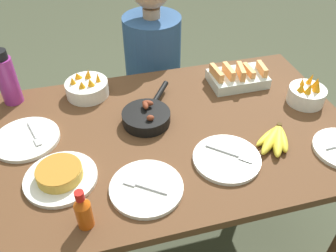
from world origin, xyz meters
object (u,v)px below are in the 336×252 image
object	(u,v)px
banana_bunch	(275,139)
water_bottle	(7,79)
skillet	(147,116)
empty_plate_far_left	(146,188)
fruit_bowl_mango	(87,88)
melon_tray	(237,77)
empty_plate_far_right	(26,139)
hot_sauce_bottle	(83,211)
fruit_bowl_citrus	(307,94)
empty_plate_near_front	(227,159)
frittata_plate_center	(60,176)
person_figure	(154,90)

from	to	relation	value
banana_bunch	water_bottle	bearing A→B (deg)	151.16
banana_bunch	water_bottle	size ratio (longest dim) A/B	0.74
skillet	empty_plate_far_left	world-z (taller)	skillet
skillet	fruit_bowl_mango	xyz separation A→B (m)	(-0.22, 0.26, 0.01)
melon_tray	empty_plate_far_right	bearing A→B (deg)	-170.36
hot_sauce_bottle	fruit_bowl_citrus	bearing A→B (deg)	21.50
empty_plate_far_right	water_bottle	distance (m)	0.32
fruit_bowl_mango	water_bottle	xyz separation A→B (m)	(-0.33, 0.04, 0.08)
banana_bunch	empty_plate_near_front	bearing A→B (deg)	-169.03
skillet	frittata_plate_center	bearing A→B (deg)	156.72
banana_bunch	frittata_plate_center	world-z (taller)	frittata_plate_center
person_figure	melon_tray	bearing A→B (deg)	-52.60
melon_tray	water_bottle	xyz separation A→B (m)	(-1.03, 0.13, 0.09)
banana_bunch	melon_tray	bearing A→B (deg)	86.74
fruit_bowl_mango	person_figure	size ratio (longest dim) A/B	0.16
fruit_bowl_mango	hot_sauce_bottle	distance (m)	0.71
skillet	empty_plate_far_right	bearing A→B (deg)	122.45
empty_plate_far_left	person_figure	size ratio (longest dim) A/B	0.21
melon_tray	water_bottle	world-z (taller)	water_bottle
empty_plate_far_right	person_figure	xyz separation A→B (m)	(0.65, 0.59, -0.27)
hot_sauce_bottle	empty_plate_near_front	bearing A→B (deg)	15.51
water_bottle	empty_plate_far_left	bearing A→B (deg)	-54.45
skillet	frittata_plate_center	xyz separation A→B (m)	(-0.36, -0.24, -0.01)
hot_sauce_bottle	person_figure	distance (m)	1.18
banana_bunch	empty_plate_near_front	distance (m)	0.22
melon_tray	empty_plate_far_right	world-z (taller)	melon_tray
water_bottle	person_figure	size ratio (longest dim) A/B	0.21
fruit_bowl_mango	empty_plate_near_front	bearing A→B (deg)	-50.64
skillet	melon_tray	bearing A→B (deg)	-37.10
empty_plate_far_left	water_bottle	world-z (taller)	water_bottle
melon_tray	fruit_bowl_citrus	world-z (taller)	fruit_bowl_citrus
fruit_bowl_mango	hot_sauce_bottle	world-z (taller)	hot_sauce_bottle
empty_plate_far_right	water_bottle	xyz separation A→B (m)	(-0.06, 0.29, 0.11)
banana_bunch	person_figure	bearing A→B (deg)	109.26
skillet	empty_plate_near_front	size ratio (longest dim) A/B	1.27
frittata_plate_center	water_bottle	world-z (taller)	water_bottle
fruit_bowl_mango	empty_plate_far_left	bearing A→B (deg)	-77.11
hot_sauce_bottle	melon_tray	bearing A→B (deg)	38.63
fruit_bowl_mango	fruit_bowl_citrus	xyz separation A→B (m)	(0.94, -0.31, 0.01)
water_bottle	hot_sauce_bottle	xyz separation A→B (m)	(0.26, -0.75, -0.05)
melon_tray	skillet	size ratio (longest dim) A/B	0.82
skillet	water_bottle	distance (m)	0.63
hot_sauce_bottle	fruit_bowl_mango	bearing A→B (deg)	84.44
frittata_plate_center	empty_plate_near_front	world-z (taller)	frittata_plate_center
melon_tray	frittata_plate_center	distance (m)	0.94
melon_tray	fruit_bowl_mango	xyz separation A→B (m)	(-0.71, 0.09, 0.01)
banana_bunch	empty_plate_far_right	world-z (taller)	banana_bunch
frittata_plate_center	empty_plate_near_front	xyz separation A→B (m)	(0.60, -0.06, -0.01)
skillet	banana_bunch	bearing A→B (deg)	-86.08
melon_tray	frittata_plate_center	world-z (taller)	melon_tray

